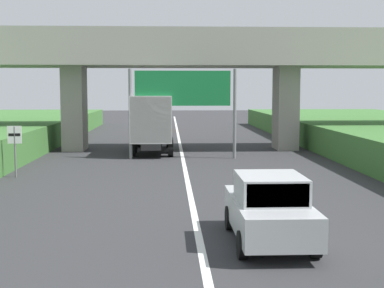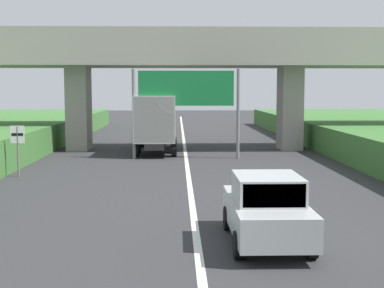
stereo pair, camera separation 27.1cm
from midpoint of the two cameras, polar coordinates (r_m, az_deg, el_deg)
name	(u,v)px [view 1 (the left image)]	position (r m, az deg, el deg)	size (l,w,h in m)	color
lane_centre_stripe	(184,165)	(26.87, -1.12, -2.29)	(0.20, 97.80, 0.01)	white
overpass_bridge	(181,61)	(33.87, -1.43, 8.77)	(40.00, 4.80, 7.40)	#9E998E
overhead_highway_sign	(183,93)	(29.31, -1.26, 5.39)	(5.88, 0.18, 4.90)	slate
speed_limit_sign	(15,143)	(24.39, -18.59, 0.07)	(0.60, 0.08, 2.23)	slate
truck_white	(153,120)	(32.52, -4.44, 2.52)	(2.44, 7.30, 3.44)	black
car_orange	(157,121)	(49.68, -3.91, 2.41)	(1.86, 4.10, 1.72)	orange
car_silver	(269,209)	(13.44, 7.61, -6.84)	(1.86, 4.10, 1.72)	#B2B5B7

